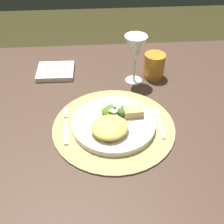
{
  "coord_description": "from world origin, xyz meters",
  "views": [
    {
      "loc": [
        -0.05,
        -0.69,
        1.36
      ],
      "look_at": [
        -0.0,
        -0.01,
        0.78
      ],
      "focal_mm": 45.65,
      "sensor_mm": 36.0,
      "label": 1
    }
  ],
  "objects": [
    {
      "name": "spoon",
      "position": [
        0.14,
        -0.03,
        0.77
      ],
      "size": [
        0.03,
        0.14,
        0.01
      ],
      "color": "silver",
      "rests_on": "placemat"
    },
    {
      "name": "placemat",
      "position": [
        -0.0,
        -0.06,
        0.76
      ],
      "size": [
        0.37,
        0.37,
        0.01
      ],
      "primitive_type": "cylinder",
      "color": "tan",
      "rests_on": "dining_table"
    },
    {
      "name": "dining_table",
      "position": [
        0.0,
        0.0,
        0.58
      ],
      "size": [
        1.12,
        0.99,
        0.76
      ],
      "color": "#453024",
      "rests_on": "ground"
    },
    {
      "name": "wine_glass",
      "position": [
        0.09,
        0.19,
        0.89
      ],
      "size": [
        0.08,
        0.08,
        0.18
      ],
      "color": "silver",
      "rests_on": "dining_table"
    },
    {
      "name": "bread_piece",
      "position": [
        0.06,
        -0.03,
        0.79
      ],
      "size": [
        0.06,
        0.05,
        0.02
      ],
      "primitive_type": "cube",
      "rotation": [
        0.0,
        0.0,
        3.21
      ],
      "color": "tan",
      "rests_on": "dinner_plate"
    },
    {
      "name": "napkin",
      "position": [
        -0.2,
        0.27,
        0.77
      ],
      "size": [
        0.14,
        0.12,
        0.02
      ],
      "primitive_type": "cube",
      "rotation": [
        0.0,
        0.0,
        -0.01
      ],
      "color": "white",
      "rests_on": "dining_table"
    },
    {
      "name": "pasta_serving",
      "position": [
        -0.02,
        -0.1,
        0.8
      ],
      "size": [
        0.14,
        0.13,
        0.03
      ],
      "primitive_type": "ellipsoid",
      "rotation": [
        0.0,
        0.0,
        0.34
      ],
      "color": "#E5C856",
      "rests_on": "dinner_plate"
    },
    {
      "name": "salad_greens",
      "position": [
        0.01,
        -0.02,
        0.79
      ],
      "size": [
        0.1,
        0.08,
        0.03
      ],
      "color": "#487F2E",
      "rests_on": "dinner_plate"
    },
    {
      "name": "dinner_plate",
      "position": [
        -0.0,
        -0.06,
        0.77
      ],
      "size": [
        0.25,
        0.25,
        0.02
      ],
      "primitive_type": "cylinder",
      "color": "silver",
      "rests_on": "placemat"
    },
    {
      "name": "fork",
      "position": [
        -0.14,
        -0.05,
        0.77
      ],
      "size": [
        0.02,
        0.16,
        0.0
      ],
      "color": "silver",
      "rests_on": "placemat"
    },
    {
      "name": "amber_tumbler",
      "position": [
        0.17,
        0.22,
        0.8
      ],
      "size": [
        0.08,
        0.08,
        0.09
      ],
      "primitive_type": "cylinder",
      "color": "orange",
      "rests_on": "dining_table"
    }
  ]
}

